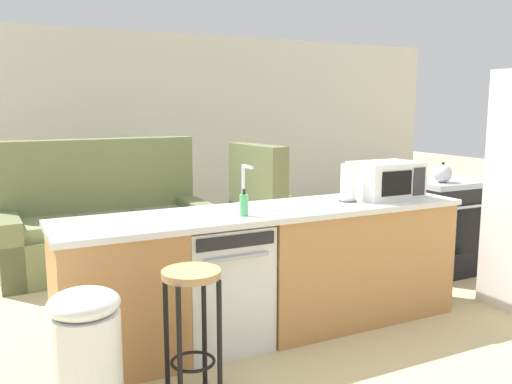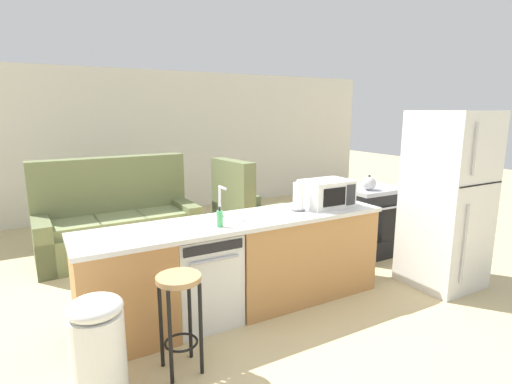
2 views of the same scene
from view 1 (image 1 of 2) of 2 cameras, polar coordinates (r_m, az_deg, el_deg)
The scene contains 14 objects.
ground_plane at distance 3.96m, azimuth -0.46°, elevation -14.87°, with size 24.00×24.00×0.00m, color tan.
wall_back at distance 7.69m, azimuth -12.46°, elevation 6.60°, with size 10.00×0.06×2.60m.
kitchen_counter at distance 3.91m, azimuth 2.71°, elevation -8.59°, with size 2.94×0.66×0.90m.
dishwasher at distance 3.71m, azimuth -3.98°, elevation -9.59°, with size 0.58×0.61×0.84m.
stove_range at distance 5.59m, azimuth 19.06°, elevation -3.33°, with size 0.76×0.68×0.90m.
microwave at distance 4.29m, azimuth 13.48°, elevation 1.24°, with size 0.50×0.37×0.28m.
sink_faucet at distance 3.80m, azimuth -1.25°, elevation 0.37°, with size 0.07×0.18×0.30m.
paper_towel_roll at distance 4.07m, azimuth 9.69°, elevation 0.93°, with size 0.14×0.14×0.28m.
soap_bottle at distance 3.50m, azimuth -1.28°, elevation -1.35°, with size 0.06×0.06×0.18m.
kettle at distance 5.30m, azimuth 19.07°, elevation 1.87°, with size 0.21×0.17×0.19m.
bar_stool at distance 3.00m, azimuth -6.76°, elevation -11.91°, with size 0.32×0.32×0.74m.
trash_bin at distance 2.88m, azimuth -17.38°, elevation -16.57°, with size 0.35×0.35×0.74m.
couch at distance 5.69m, azimuth -15.65°, elevation -3.55°, with size 2.02×0.96×1.27m.
armchair at distance 5.93m, azimuth 1.76°, elevation -3.15°, with size 0.89×0.94×1.20m.
Camera 1 is at (-1.60, -3.24, 1.61)m, focal length 38.00 mm.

